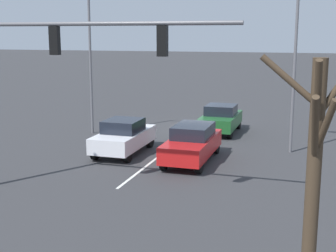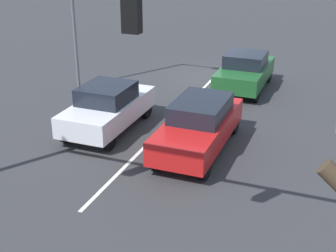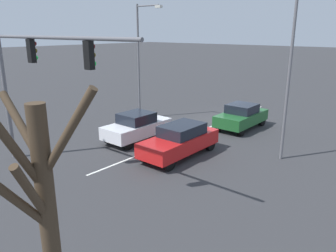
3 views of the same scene
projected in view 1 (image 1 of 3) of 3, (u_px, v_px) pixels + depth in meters
The scene contains 9 objects.
ground_plane at pixel (195, 128), 28.17m from camera, with size 240.00×240.00×0.00m, color #333335.
lane_stripe_left_divider at pixel (182, 138), 25.47m from camera, with size 0.12×17.77×0.01m, color silver.
car_white_midlane_front at pixel (124, 136), 22.14m from camera, with size 1.82×4.15×1.64m.
car_red_leftlane_front at pixel (192, 143), 20.76m from camera, with size 1.77×4.60×1.63m.
car_darkgreen_leftlane_second at pixel (221, 119), 26.82m from camera, with size 1.87×4.08×1.60m.
traffic_signal_gantry at pixel (53, 63), 15.87m from camera, with size 9.32×0.37×6.24m.
street_lamp_right_shoulder at pixel (94, 52), 25.85m from camera, with size 2.22×0.24×7.88m.
street_lamp_left_shoulder at pixel (292, 47), 21.55m from camera, with size 1.62×0.24×8.79m.
bare_tree_near at pixel (314, 166), 9.40m from camera, with size 2.13×1.55×5.45m.
Camera 1 is at (-6.69, 26.84, 5.59)m, focal length 50.00 mm.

